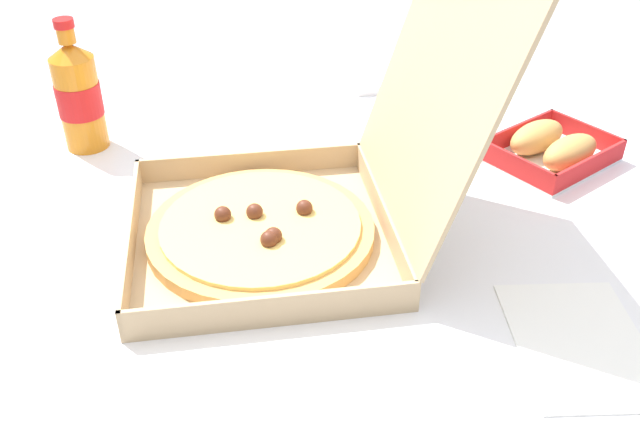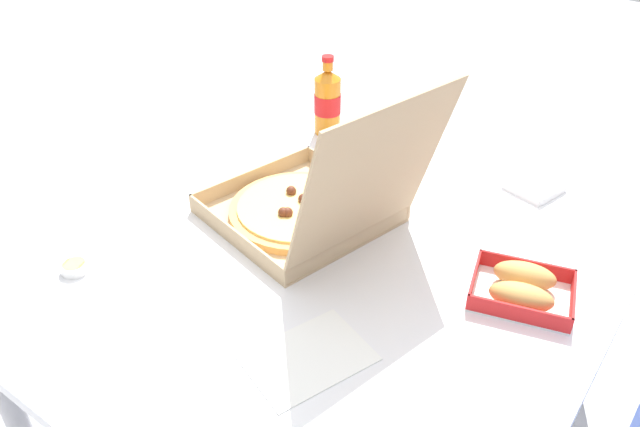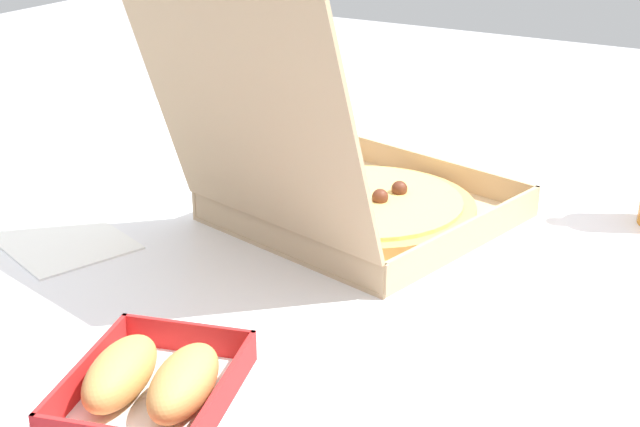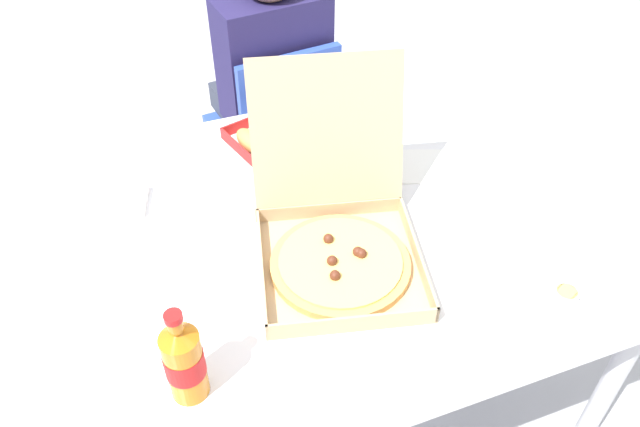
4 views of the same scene
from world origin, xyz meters
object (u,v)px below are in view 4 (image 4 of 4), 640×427
bread_side_box (261,139)px  cola_bottle (184,361)px  pizza_box_open (338,240)px  paper_menu (416,166)px  chair (278,130)px  dipping_sauce_cup (566,294)px  diner_person (268,72)px  napkin_pile (125,202)px

bread_side_box → cola_bottle: size_ratio=1.00×
pizza_box_open → paper_menu: size_ratio=2.55×
chair → cola_bottle: (-0.52, -1.12, 0.34)m
pizza_box_open → cola_bottle: size_ratio=2.39×
pizza_box_open → paper_menu: 0.41m
chair → pizza_box_open: 0.95m
pizza_box_open → dipping_sauce_cup: (0.42, -0.29, -0.04)m
cola_bottle → paper_menu: 0.86m
chair → diner_person: size_ratio=0.72×
diner_person → cola_bottle: bearing=-113.4°
cola_bottle → dipping_sauce_cup: size_ratio=4.00×
dipping_sauce_cup → napkin_pile: bearing=142.9°
paper_menu → dipping_sauce_cup: dipping_sauce_cup is taller
diner_person → napkin_pile: size_ratio=10.46×
diner_person → pizza_box_open: 0.96m
diner_person → dipping_sauce_cup: bearing=-76.6°
chair → diner_person: bearing=97.2°
bread_side_box → chair: bearing=67.6°
chair → dipping_sauce_cup: 1.24m
cola_bottle → paper_menu: cola_bottle is taller
chair → pizza_box_open: bearing=-98.1°
paper_menu → dipping_sauce_cup: size_ratio=3.75×
chair → napkin_pile: chair is taller
pizza_box_open → chair: bearing=81.9°
dipping_sauce_cup → diner_person: bearing=103.4°
paper_menu → bread_side_box: bearing=166.9°
dipping_sauce_cup → cola_bottle: bearing=175.9°
diner_person → bread_side_box: diner_person is taller
diner_person → bread_side_box: bearing=-109.1°
pizza_box_open → bread_side_box: 0.48m
diner_person → bread_side_box: (-0.16, -0.47, 0.07)m
chair → napkin_pile: (-0.56, -0.53, 0.26)m
bread_side_box → dipping_sauce_cup: (0.46, -0.77, -0.01)m
diner_person → napkin_pile: bearing=-133.2°
diner_person → chair: bearing=-82.8°
bread_side_box → paper_menu: bread_side_box is taller
paper_menu → dipping_sauce_cup: bearing=-60.2°
cola_bottle → paper_menu: (0.71, 0.47, -0.09)m
diner_person → paper_menu: size_ratio=5.48×
pizza_box_open → napkin_pile: (-0.44, 0.36, -0.04)m
paper_menu → chair: bearing=126.9°
chair → paper_menu: 0.73m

